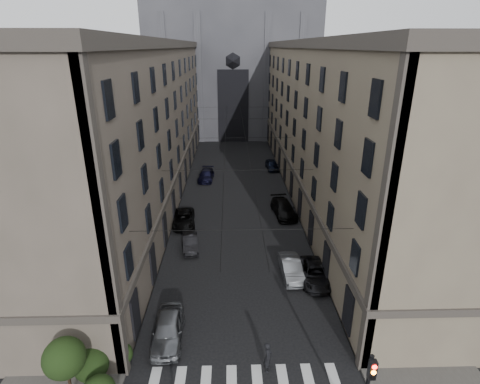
{
  "coord_description": "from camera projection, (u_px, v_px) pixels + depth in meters",
  "views": [
    {
      "loc": [
        -0.71,
        -10.79,
        18.18
      ],
      "look_at": [
        -0.04,
        13.61,
        8.62
      ],
      "focal_mm": 28.0,
      "sensor_mm": 36.0,
      "label": 1
    }
  ],
  "objects": [
    {
      "name": "sidewalk_right",
      "position": [
        313.0,
        190.0,
        50.44
      ],
      "size": [
        7.0,
        80.0,
        0.15
      ],
      "primitive_type": "cube",
      "color": "#383533",
      "rests_on": "ground"
    },
    {
      "name": "car_right_midfar",
      "position": [
        284.0,
        209.0,
        42.83
      ],
      "size": [
        2.89,
        5.74,
        1.6
      ],
      "primitive_type": "imported",
      "rotation": [
        0.0,
        0.0,
        0.12
      ],
      "color": "black",
      "rests_on": "ground"
    },
    {
      "name": "car_right_far",
      "position": [
        272.0,
        165.0,
        58.73
      ],
      "size": [
        2.01,
        4.41,
        1.47
      ],
      "primitive_type": "imported",
      "rotation": [
        0.0,
        0.0,
        0.07
      ],
      "color": "black",
      "rests_on": "ground"
    },
    {
      "name": "building_right",
      "position": [
        342.0,
        121.0,
        47.13
      ],
      "size": [
        13.6,
        60.6,
        18.85
      ],
      "color": "brown",
      "rests_on": "ground"
    },
    {
      "name": "car_left_midnear",
      "position": [
        190.0,
        242.0,
        35.7
      ],
      "size": [
        1.94,
        4.2,
        1.33
      ],
      "primitive_type": "imported",
      "rotation": [
        0.0,
        0.0,
        0.13
      ],
      "color": "black",
      "rests_on": "ground"
    },
    {
      "name": "pedestrian",
      "position": [
        268.0,
        357.0,
        22.14
      ],
      "size": [
        0.66,
        0.83,
        1.99
      ],
      "primitive_type": "imported",
      "rotation": [
        0.0,
        0.0,
        1.29
      ],
      "color": "black",
      "rests_on": "ground"
    },
    {
      "name": "car_left_near",
      "position": [
        168.0,
        329.0,
        24.54
      ],
      "size": [
        2.12,
        4.92,
        1.65
      ],
      "primitive_type": "imported",
      "rotation": [
        0.0,
        0.0,
        0.03
      ],
      "color": "slate",
      "rests_on": "ground"
    },
    {
      "name": "gothic_tower",
      "position": [
        232.0,
        48.0,
        79.97
      ],
      "size": [
        35.0,
        23.0,
        58.0
      ],
      "color": "#2D2D33",
      "rests_on": "ground"
    },
    {
      "name": "car_right_midnear",
      "position": [
        315.0,
        273.0,
        30.81
      ],
      "size": [
        2.52,
        5.07,
        1.38
      ],
      "primitive_type": "imported",
      "rotation": [
        0.0,
        0.0,
        -0.05
      ],
      "color": "black",
      "rests_on": "ground"
    },
    {
      "name": "building_left",
      "position": [
        127.0,
        122.0,
        46.45
      ],
      "size": [
        13.6,
        60.6,
        18.85
      ],
      "color": "#4A4238",
      "rests_on": "ground"
    },
    {
      "name": "tram_wires",
      "position": [
        236.0,
        139.0,
        47.21
      ],
      "size": [
        14.0,
        60.0,
        0.43
      ],
      "color": "black",
      "rests_on": "ground"
    },
    {
      "name": "shrub_cluster",
      "position": [
        86.0,
        367.0,
        20.47
      ],
      "size": [
        3.9,
        4.4,
        3.9
      ],
      "color": "black",
      "rests_on": "sidewalk_left"
    },
    {
      "name": "sidewalk_left",
      "position": [
        157.0,
        191.0,
        49.9
      ],
      "size": [
        7.0,
        80.0,
        0.15
      ],
      "primitive_type": "cube",
      "color": "#383533",
      "rests_on": "ground"
    },
    {
      "name": "car_left_midfar",
      "position": [
        184.0,
        219.0,
        40.49
      ],
      "size": [
        2.82,
        5.29,
        1.42
      ],
      "primitive_type": "imported",
      "rotation": [
        0.0,
        0.0,
        0.1
      ],
      "color": "black",
      "rests_on": "ground"
    },
    {
      "name": "car_right_near",
      "position": [
        291.0,
        268.0,
        31.44
      ],
      "size": [
        1.82,
        4.63,
        1.5
      ],
      "primitive_type": "imported",
      "rotation": [
        0.0,
        0.0,
        0.05
      ],
      "color": "gray",
      "rests_on": "ground"
    },
    {
      "name": "car_left_far",
      "position": [
        206.0,
        175.0,
        54.08
      ],
      "size": [
        2.34,
        5.08,
        1.44
      ],
      "primitive_type": "imported",
      "rotation": [
        0.0,
        0.0,
        -0.07
      ],
      "color": "black",
      "rests_on": "ground"
    }
  ]
}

